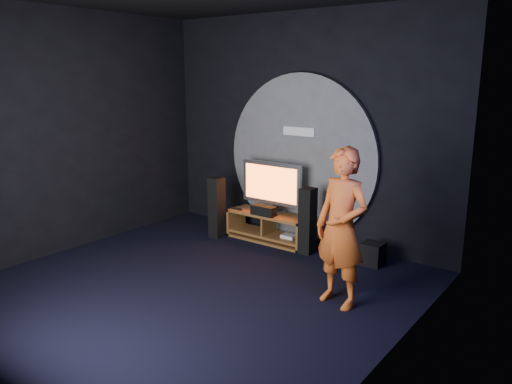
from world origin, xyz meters
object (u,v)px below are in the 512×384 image
at_px(tv, 272,185).
at_px(player, 342,228).
at_px(tower_speaker_left, 217,208).
at_px(media_console, 269,229).
at_px(subwoofer, 373,254).
at_px(tower_speaker_right, 308,221).

height_order(tv, player, player).
xyz_separation_m(tv, player, (1.94, -1.40, 0.02)).
height_order(tv, tower_speaker_left, tv).
height_order(media_console, player, player).
relative_size(media_console, tower_speaker_left, 1.39).
bearing_deg(media_console, subwoofer, 1.00).
xyz_separation_m(tv, tower_speaker_right, (0.78, -0.19, -0.40)).
xyz_separation_m(tower_speaker_right, subwoofer, (0.96, 0.16, -0.33)).
bearing_deg(tv, subwoofer, -1.22).
distance_m(tower_speaker_right, player, 1.73).
bearing_deg(subwoofer, tv, 178.78).
distance_m(media_console, tower_speaker_right, 0.84).
distance_m(media_console, tv, 0.70).
distance_m(tv, player, 2.39).
xyz_separation_m(tv, tower_speaker_left, (-0.78, -0.41, -0.40)).
relative_size(tv, tower_speaker_left, 1.09).
distance_m(tv, subwoofer, 1.89).
bearing_deg(tv, tower_speaker_left, -152.16).
bearing_deg(player, tv, 155.13).
height_order(tv, tower_speaker_right, tv).
height_order(media_console, tower_speaker_right, tower_speaker_right).
relative_size(subwoofer, player, 0.17).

